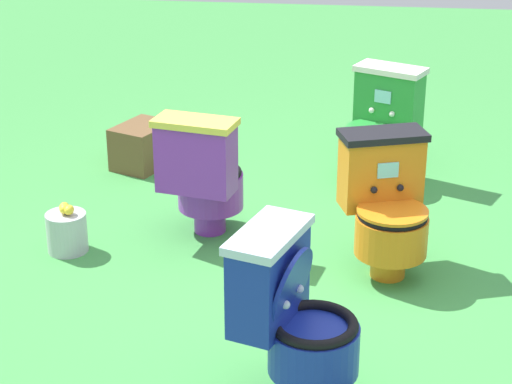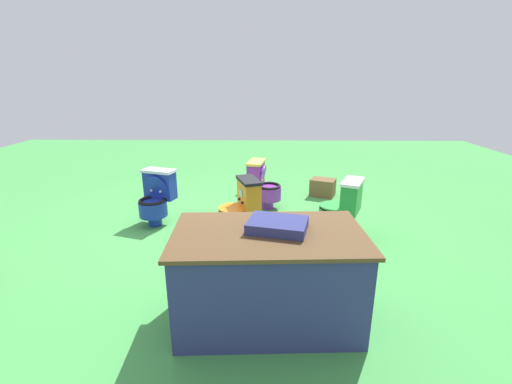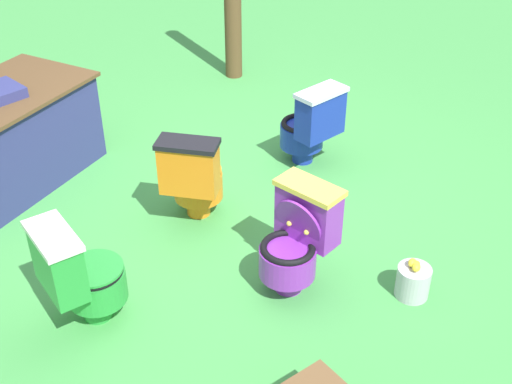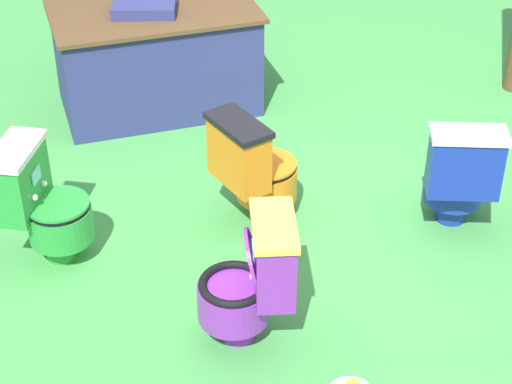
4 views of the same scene
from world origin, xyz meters
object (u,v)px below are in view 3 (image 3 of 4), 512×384
at_px(toilet_orange, 194,177).
at_px(lemon_bucket, 413,281).
at_px(toilet_green, 80,275).
at_px(vendor_table, 5,139).
at_px(toilet_purple, 297,238).
at_px(toilet_blue, 310,125).

height_order(toilet_orange, lemon_bucket, toilet_orange).
bearing_deg(toilet_green, vendor_table, 174.96).
distance_m(toilet_purple, vendor_table, 2.60).
bearing_deg(toilet_orange, toilet_purple, -34.67).
xyz_separation_m(toilet_purple, toilet_green, (-0.97, 0.96, -0.00)).
height_order(toilet_blue, vendor_table, vendor_table).
xyz_separation_m(toilet_blue, vendor_table, (-1.47, 1.98, 0.02)).
bearing_deg(toilet_orange, toilet_blue, 52.87).
bearing_deg(toilet_purple, toilet_orange, -4.26).
xyz_separation_m(vendor_table, lemon_bucket, (0.31, -3.31, -0.28)).
height_order(toilet_orange, toilet_purple, same).
bearing_deg(lemon_bucket, toilet_purple, 111.34).
xyz_separation_m(toilet_orange, toilet_purple, (-0.28, -0.99, 0.00)).
relative_size(toilet_orange, toilet_purple, 1.00).
bearing_deg(toilet_orange, toilet_green, -107.49).
bearing_deg(lemon_bucket, toilet_blue, 49.07).
bearing_deg(toilet_purple, toilet_green, 56.60).
distance_m(toilet_blue, vendor_table, 2.47).
relative_size(toilet_orange, lemon_bucket, 2.63).
xyz_separation_m(toilet_green, lemon_bucket, (1.25, -1.67, -0.25)).
distance_m(toilet_orange, lemon_bucket, 1.72).
bearing_deg(toilet_green, toilet_purple, 69.75).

